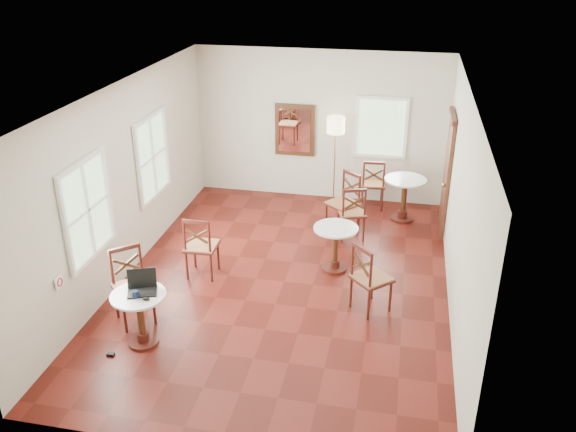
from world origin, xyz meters
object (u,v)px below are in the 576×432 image
object	(u,v)px
floor_lamp	(336,131)
power_adapter	(111,354)
chair_mid_b	(370,278)
cafe_table_back	(404,194)
chair_near_a	(201,246)
chair_mid_a	(352,212)
chair_back_a	(373,184)
navy_mug	(136,294)
cafe_table_near	(140,313)
chair_back_b	(344,203)
laptop	(142,286)
water_glass	(130,285)
mouse	(146,299)
cafe_table_mid	(335,244)
chair_near_b	(132,287)

from	to	relation	value
floor_lamp	power_adapter	distance (m)	6.00
floor_lamp	power_adapter	xyz separation A→B (m)	(-2.18, -5.38, -1.51)
chair_mid_b	cafe_table_back	bearing A→B (deg)	-50.97
chair_near_a	chair_mid_a	xyz separation A→B (m)	(2.17, 1.76, -0.02)
chair_back_a	navy_mug	distance (m)	5.74
cafe_table_near	chair_back_b	xyz separation A→B (m)	(2.20, 3.91, 0.07)
chair_back_b	chair_mid_a	bearing A→B (deg)	-21.81
cafe_table_near	laptop	bearing A→B (deg)	80.07
chair_back_b	power_adapter	distance (m)	4.97
navy_mug	chair_mid_a	bearing A→B (deg)	57.07
chair_back_b	water_glass	size ratio (longest dim) A/B	10.67
chair_back_a	mouse	world-z (taller)	chair_back_a
chair_mid_a	water_glass	xyz separation A→B (m)	(-2.54, -3.49, 0.30)
chair_back_a	power_adapter	size ratio (longest dim) A/B	10.81
chair_mid_a	navy_mug	size ratio (longest dim) A/B	8.29
cafe_table_back	water_glass	bearing A→B (deg)	-127.46
cafe_table_mid	chair_back_a	size ratio (longest dim) A/B	0.73
cafe_table_near	cafe_table_back	bearing A→B (deg)	54.48
chair_mid_a	power_adapter	size ratio (longest dim) A/B	10.71
chair_near_b	cafe_table_mid	bearing A→B (deg)	-4.33
cafe_table_back	navy_mug	xyz separation A→B (m)	(-3.26, -4.65, 0.29)
floor_lamp	laptop	distance (m)	5.32
chair_back_a	chair_back_b	xyz separation A→B (m)	(-0.45, -1.10, 0.03)
cafe_table_back	chair_mid_b	size ratio (longest dim) A/B	0.78
chair_near_b	floor_lamp	distance (m)	5.16
cafe_table_mid	chair_mid_b	distance (m)	1.23
chair_near_a	navy_mug	size ratio (longest dim) A/B	8.57
chair_mid_b	power_adapter	bearing A→B (deg)	74.67
cafe_table_back	chair_near_b	xyz separation A→B (m)	(-3.60, -4.10, 0.03)
floor_lamp	laptop	bearing A→B (deg)	-110.65
cafe_table_back	chair_mid_a	world-z (taller)	chair_mid_a
chair_back_b	power_adapter	size ratio (longest dim) A/B	11.42
chair_near_b	chair_back_a	bearing A→B (deg)	15.02
chair_mid_a	chair_back_a	world-z (taller)	chair_back_a
chair_mid_a	chair_mid_b	bearing A→B (deg)	84.33
chair_near_a	navy_mug	world-z (taller)	chair_near_a
cafe_table_near	mouse	xyz separation A→B (m)	(0.16, -0.10, 0.31)
power_adapter	cafe_table_mid	bearing A→B (deg)	47.52
laptop	power_adapter	bearing A→B (deg)	-146.96
chair_near_a	navy_mug	distance (m)	1.93
cafe_table_near	floor_lamp	distance (m)	5.48
chair_near_b	water_glass	distance (m)	0.49
chair_near_a	power_adapter	world-z (taller)	chair_near_a
chair_near_b	navy_mug	distance (m)	0.70
chair_mid_a	laptop	xyz separation A→B (m)	(-2.36, -3.49, 0.31)
chair_mid_a	chair_mid_b	size ratio (longest dim) A/B	0.96
chair_near_a	cafe_table_back	bearing A→B (deg)	-139.61
water_glass	chair_near_b	bearing A→B (deg)	113.99
power_adapter	cafe_table_near	bearing A→B (deg)	48.04
cafe_table_back	chair_mid_a	distance (m)	1.33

